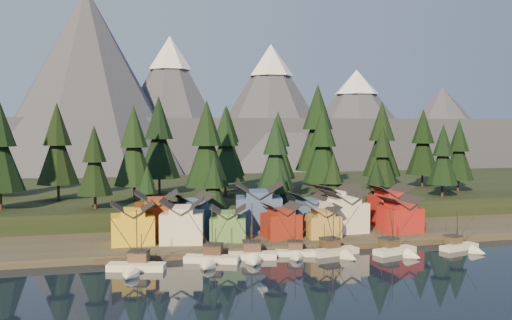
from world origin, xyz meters
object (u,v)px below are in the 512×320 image
object	(u,v)px
house_front_1	(182,220)
boat_1	(210,252)
boat_5	(399,244)
house_back_0	(156,213)
boat_2	(253,248)
boat_4	(338,245)
boat_3	(296,247)
house_front_0	(132,222)
house_back_1	(192,213)
boat_0	(135,259)
boat_6	(463,241)

from	to	relation	value
house_front_1	boat_1	bearing A→B (deg)	-63.86
boat_5	house_back_0	world-z (taller)	house_back_0
boat_1	boat_5	world-z (taller)	boat_1
boat_2	boat_4	size ratio (longest dim) A/B	1.04
boat_2	boat_4	world-z (taller)	boat_2
boat_4	boat_3	bearing A→B (deg)	159.44
boat_4	house_front_0	world-z (taller)	boat_4
house_back_1	house_front_0	bearing A→B (deg)	-164.88
boat_0	boat_6	size ratio (longest dim) A/B	1.16
boat_3	boat_1	bearing A→B (deg)	-160.17
boat_6	house_front_0	xyz separation A→B (m)	(-67.33, 17.65, 4.16)
boat_6	house_front_0	world-z (taller)	house_front_0
boat_4	house_back_0	distance (m)	40.69
boat_3	house_front_0	world-z (taller)	house_front_0
boat_5	boat_6	world-z (taller)	boat_5
boat_4	house_front_0	size ratio (longest dim) A/B	1.34
boat_0	boat_3	xyz separation A→B (m)	(31.83, 3.99, -0.28)
boat_1	house_front_1	distance (m)	15.05
boat_0	boat_1	world-z (taller)	boat_0
boat_1	house_front_0	bearing A→B (deg)	152.43
boat_0	boat_5	xyz separation A→B (m)	(52.77, 0.45, -0.14)
boat_1	house_front_0	world-z (taller)	boat_1
house_front_0	house_front_1	xyz separation A→B (m)	(10.28, -1.43, 0.23)
boat_1	boat_4	bearing A→B (deg)	21.09
boat_0	boat_3	bearing A→B (deg)	23.96
house_front_1	boat_4	bearing A→B (deg)	-12.89
boat_3	house_back_0	world-z (taller)	house_back_0
boat_0	boat_6	distance (m)	67.81
boat_6	house_front_1	bearing A→B (deg)	147.97
boat_4	boat_2	bearing A→B (deg)	165.58
boat_5	house_front_0	size ratio (longest dim) A/B	1.29
boat_2	boat_4	distance (m)	17.76
house_back_1	boat_2	bearing A→B (deg)	-81.59
boat_1	boat_5	distance (m)	38.59
boat_3	boat_4	bearing A→B (deg)	7.09
boat_1	house_front_1	bearing A→B (deg)	124.73
boat_1	house_front_0	xyz separation A→B (m)	(-13.76, 15.48, 3.88)
boat_3	boat_5	bearing A→B (deg)	5.72
boat_4	house_back_1	size ratio (longest dim) A/B	1.17
boat_0	boat_6	world-z (taller)	boat_0
boat_6	house_back_0	size ratio (longest dim) A/B	1.02
boat_0	house_back_1	xyz separation A→B (m)	(14.21, 25.36, 4.12)
house_front_1	house_front_0	bearing A→B (deg)	-175.72
boat_0	boat_2	xyz separation A→B (m)	(22.73, 3.39, 0.14)
boat_4	boat_6	bearing A→B (deg)	-17.13
boat_4	house_front_1	size ratio (longest dim) A/B	1.12
boat_0	house_front_0	size ratio (longest dim) A/B	1.38
boat_2	house_back_1	world-z (taller)	boat_2
boat_6	house_back_0	world-z (taller)	house_back_0
house_front_0	house_back_1	world-z (taller)	house_back_1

